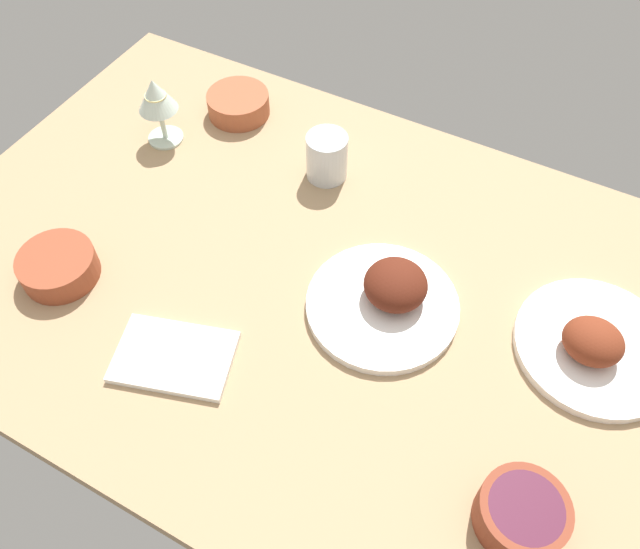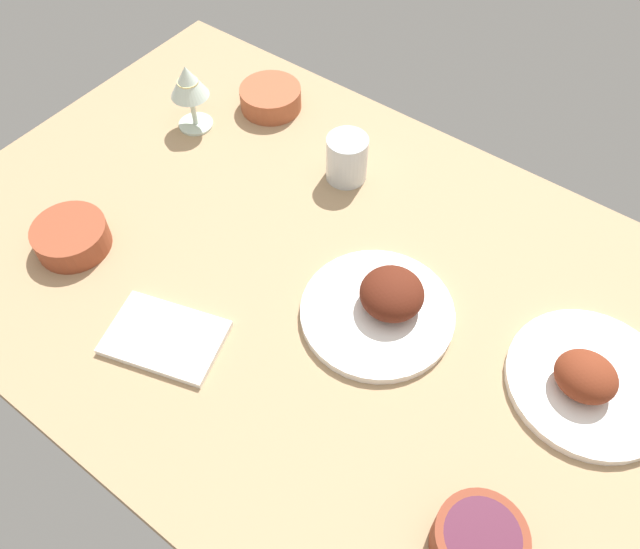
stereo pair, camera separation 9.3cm
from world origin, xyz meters
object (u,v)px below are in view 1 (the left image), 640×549
object	(u,v)px
plate_center_main	(388,296)
plate_far_side	(595,345)
water_tumbler	(327,157)
bowl_sauce	(238,103)
wine_glass	(156,98)
bowl_pasta	(58,265)
folded_napkin	(174,357)
bowl_onions	(522,514)

from	to	relation	value
plate_center_main	plate_far_side	size ratio (longest dim) A/B	0.99
plate_center_main	water_tumbler	size ratio (longest dim) A/B	2.72
bowl_sauce	water_tumbler	bearing A→B (deg)	-16.82
plate_center_main	water_tumbler	distance (cm)	31.70
plate_far_side	wine_glass	xyz separation A→B (cm)	(-87.53, 8.67, 8.01)
bowl_pasta	bowl_sauce	xyz separation A→B (cm)	(3.65, 49.76, -0.04)
folded_napkin	bowl_sauce	bearing A→B (deg)	112.77
bowl_sauce	wine_glass	size ratio (longest dim) A/B	0.91
plate_far_side	bowl_sauce	xyz separation A→B (cm)	(-78.80, 22.35, 0.61)
bowl_sauce	folded_napkin	world-z (taller)	bowl_sauce
wine_glass	folded_napkin	world-z (taller)	wine_glass
bowl_sauce	bowl_onions	bearing A→B (deg)	-34.48
bowl_pasta	bowl_onions	distance (cm)	80.21
plate_center_main	plate_far_side	xyz separation A→B (cm)	(31.56, 7.00, -0.42)
folded_napkin	plate_center_main	bearing A→B (deg)	45.04
water_tumbler	folded_napkin	size ratio (longest dim) A/B	0.51
bowl_pasta	wine_glass	bearing A→B (deg)	98.00
plate_far_side	bowl_pasta	xyz separation A→B (cm)	(-82.46, -27.41, 0.65)
wine_glass	water_tumbler	bearing A→B (deg)	10.71
bowl_pasta	bowl_onions	xyz separation A→B (cm)	(80.16, -2.78, 0.54)
wine_glass	folded_napkin	distance (cm)	51.91
bowl_sauce	wine_glass	bearing A→B (deg)	-122.53
folded_napkin	bowl_pasta	bearing A→B (deg)	170.89
plate_center_main	bowl_pasta	world-z (taller)	plate_center_main
plate_center_main	wine_glass	xyz separation A→B (cm)	(-55.97, 15.67, 7.59)
wine_glass	water_tumbler	size ratio (longest dim) A/B	1.54
bowl_onions	folded_napkin	xyz separation A→B (cm)	(-53.85, -1.44, -2.51)
plate_far_side	folded_napkin	distance (cm)	64.45
plate_far_side	wine_glass	distance (cm)	88.32
plate_far_side	plate_center_main	bearing A→B (deg)	-167.49
plate_center_main	water_tumbler	world-z (taller)	water_tumbler
plate_center_main	folded_napkin	distance (cm)	34.84
bowl_sauce	wine_glass	world-z (taller)	wine_glass
bowl_pasta	wine_glass	distance (cm)	37.16
wine_glass	plate_center_main	bearing A→B (deg)	-15.64
bowl_onions	plate_center_main	bearing A→B (deg)	141.61
bowl_pasta	bowl_sauce	distance (cm)	49.89
wine_glass	water_tumbler	xyz separation A→B (cm)	(33.21, 6.28, -5.38)
bowl_pasta	water_tumbler	xyz separation A→B (cm)	(28.14, 42.36, 1.98)
plate_center_main	wine_glass	size ratio (longest dim) A/B	1.77
bowl_pasta	folded_napkin	distance (cm)	26.72
wine_glass	bowl_onions	bearing A→B (deg)	-24.51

